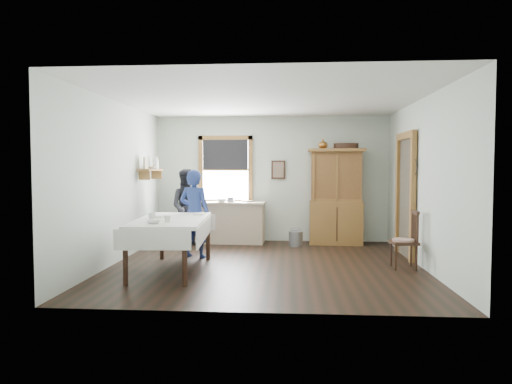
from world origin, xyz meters
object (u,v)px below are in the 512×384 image
dining_table (172,245)px  figure_dark (189,210)px  pail (296,239)px  wicker_basket (319,240)px  work_counter (229,222)px  china_hutch (336,197)px  woman_blue (195,217)px  spindle_chair (404,240)px

dining_table → figure_dark: figure_dark is taller
pail → wicker_basket: size_ratio=0.95×
work_counter → figure_dark: size_ratio=1.05×
pail → china_hutch: bearing=22.1°
dining_table → figure_dark: (-0.24, 2.28, 0.32)m
pail → wicker_basket: bearing=27.3°
woman_blue → figure_dark: size_ratio=1.00×
work_counter → dining_table: size_ratio=0.75×
spindle_chair → woman_blue: size_ratio=0.64×
dining_table → spindle_chair: 3.63m
china_hutch → wicker_basket: bearing=-162.8°
spindle_chair → pail: (-1.67, 1.96, -0.31)m
pail → wicker_basket: 0.55m
dining_table → pail: size_ratio=6.66×
wicker_basket → pail: bearing=-152.7°
dining_table → figure_dark: bearing=95.9°
china_hutch → woman_blue: bearing=-145.3°
work_counter → pail: 1.47m
pail → figure_dark: 2.25m
woman_blue → dining_table: bearing=98.6°
wicker_basket → dining_table: bearing=-132.5°
dining_table → woman_blue: size_ratio=1.41×
china_hutch → woman_blue: 3.13m
work_counter → pail: bearing=-10.7°
wicker_basket → woman_blue: 2.84m
dining_table → spindle_chair: size_ratio=2.20×
dining_table → wicker_basket: 3.60m
work_counter → pail: size_ratio=5.00×
woman_blue → spindle_chair: bearing=-175.3°
work_counter → pail: work_counter is taller
dining_table → woman_blue: woman_blue is taller
work_counter → woman_blue: woman_blue is taller
pail → figure_dark: bearing=-177.1°
figure_dark → china_hutch: bearing=3.2°
work_counter → woman_blue: bearing=-101.6°
china_hutch → wicker_basket: china_hutch is taller
china_hutch → figure_dark: size_ratio=1.37×
china_hutch → pail: 1.23m
pail → woman_blue: bearing=-144.3°
work_counter → spindle_chair: spindle_chair is taller
pail → wicker_basket: (0.48, 0.25, -0.06)m
pail → wicker_basket: pail is taller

